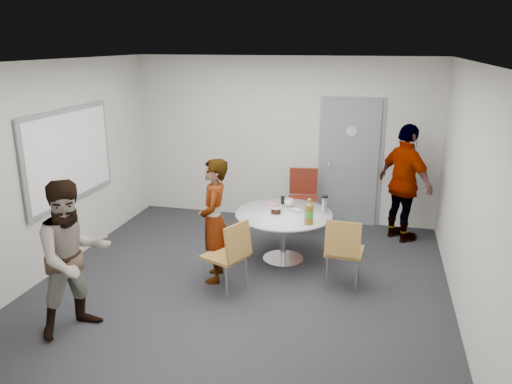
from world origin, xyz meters
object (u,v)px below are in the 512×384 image
(chair_near_left, at_px, (231,251))
(chair_near_right, at_px, (344,247))
(whiteboard, at_px, (70,156))
(table, at_px, (286,219))
(person_main, at_px, (214,221))
(person_right, at_px, (405,183))
(person_left, at_px, (74,257))
(door, at_px, (350,163))
(chair_far, at_px, (303,192))

(chair_near_left, xyz_separation_m, chair_near_right, (1.28, 0.43, 0.00))
(whiteboard, height_order, chair_near_left, whiteboard)
(table, relative_size, chair_near_left, 1.44)
(person_main, bearing_deg, person_right, 117.25)
(whiteboard, xyz_separation_m, person_left, (1.07, -1.65, -0.64))
(table, distance_m, person_left, 2.84)
(person_left, bearing_deg, chair_near_left, -16.81)
(person_main, bearing_deg, whiteboard, -108.47)
(door, xyz_separation_m, table, (-0.71, -1.72, -0.43))
(whiteboard, distance_m, table, 3.02)
(door, bearing_deg, person_main, -120.71)
(chair_far, relative_size, person_main, 0.63)
(person_main, bearing_deg, table, 122.16)
(chair_near_left, bearing_deg, table, 1.66)
(chair_far, bearing_deg, door, -155.62)
(door, xyz_separation_m, person_left, (-2.49, -3.94, -0.21))
(chair_near_right, xyz_separation_m, person_right, (0.74, 1.86, 0.33))
(person_main, relative_size, person_left, 0.96)
(person_right, bearing_deg, whiteboard, 70.08)
(chair_near_right, bearing_deg, whiteboard, -178.15)
(table, relative_size, chair_far, 1.34)
(chair_near_left, bearing_deg, chair_near_right, -47.28)
(whiteboard, bearing_deg, chair_far, 32.74)
(table, xyz_separation_m, chair_near_left, (-0.45, -1.10, -0.04))
(chair_near_right, bearing_deg, person_right, 71.98)
(door, xyz_separation_m, chair_near_right, (0.11, -2.39, -0.47))
(whiteboard, relative_size, table, 1.44)
(chair_near_right, bearing_deg, door, 96.29)
(table, height_order, chair_near_left, table)
(person_left, bearing_deg, door, 0.92)
(chair_far, distance_m, person_left, 3.95)
(person_left, bearing_deg, chair_far, 5.97)
(table, relative_size, person_main, 0.84)
(person_left, bearing_deg, person_main, -1.69)
(chair_near_right, distance_m, person_right, 2.03)
(door, height_order, person_main, door)
(table, distance_m, chair_far, 1.29)
(chair_far, relative_size, person_left, 0.60)
(chair_near_left, bearing_deg, person_left, 153.94)
(door, relative_size, person_main, 1.35)
(person_left, relative_size, person_right, 0.92)
(table, bearing_deg, person_right, 37.34)
(chair_far, distance_m, person_main, 2.21)
(whiteboard, bearing_deg, door, 32.66)
(chair_near_right, xyz_separation_m, person_left, (-2.60, -1.54, 0.26))
(person_left, xyz_separation_m, person_right, (3.34, 3.40, 0.07))
(table, relative_size, chair_near_right, 1.44)
(door, height_order, person_right, door)
(chair_near_left, bearing_deg, person_right, -17.32)
(whiteboard, height_order, person_main, whiteboard)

